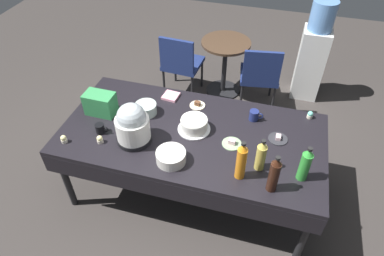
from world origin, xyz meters
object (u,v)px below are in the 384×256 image
soda_carton (100,104)px  maroon_chair_left (181,62)px  dessert_plate_charcoal (278,138)px  frosted_layer_cake (194,125)px  maroon_chair_right (260,74)px  round_cafe_table (225,58)px  ceramic_snack_bowl (171,157)px  glass_salad_bowl (146,109)px  soda_bottle_cola (274,175)px  potluck_table (192,138)px  soda_bottle_ginger_ale (261,155)px  dessert_plate_cream (197,105)px  dessert_plate_sage (232,143)px  soda_bottle_lime_soda (305,164)px  slow_cooker (132,125)px  soda_bottle_orange_juice (241,161)px  cupcake_cocoa (100,139)px  coffee_mug_black (100,128)px  coffee_mug_navy (254,115)px  water_cooler (313,54)px  cupcake_mint (310,115)px

soda_carton → maroon_chair_left: (0.29, 1.42, -0.36)m
dessert_plate_charcoal → frosted_layer_cake: bearing=-173.9°
maroon_chair_right → round_cafe_table: size_ratio=1.18×
frosted_layer_cake → ceramic_snack_bowl: frosted_layer_cake is taller
glass_salad_bowl → maroon_chair_right: 1.61m
soda_bottle_cola → maroon_chair_left: 2.28m
potluck_table → soda_carton: soda_carton is taller
potluck_table → maroon_chair_right: 1.52m
maroon_chair_left → maroon_chair_right: 0.97m
dessert_plate_charcoal → soda_bottle_ginger_ale: 0.39m
dessert_plate_cream → round_cafe_table: 1.34m
potluck_table → maroon_chair_right: (0.41, 1.45, -0.20)m
dessert_plate_sage → soda_bottle_cola: (0.35, -0.37, 0.14)m
dessert_plate_charcoal → round_cafe_table: 1.75m
glass_salad_bowl → soda_bottle_lime_soda: soda_bottle_lime_soda is taller
slow_cooker → soda_bottle_orange_juice: size_ratio=1.05×
soda_carton → dessert_plate_charcoal: bearing=4.0°
slow_cooker → soda_carton: (-0.42, 0.25, -0.07)m
cupcake_cocoa → coffee_mug_black: bearing=114.1°
coffee_mug_black → maroon_chair_right: (1.15, 1.66, -0.30)m
cupcake_cocoa → coffee_mug_navy: (1.16, 0.62, 0.02)m
cupcake_cocoa → soda_bottle_orange_juice: bearing=-2.1°
round_cafe_table → slow_cooker: bearing=-101.2°
slow_cooker → ceramic_snack_bowl: (0.36, -0.14, -0.12)m
slow_cooker → glass_salad_bowl: bearing=95.8°
frosted_layer_cake → cupcake_cocoa: bearing=-152.8°
soda_bottle_cola → coffee_mug_navy: (-0.23, 0.72, -0.11)m
dessert_plate_charcoal → maroon_chair_right: bearing=102.2°
dessert_plate_charcoal → potluck_table: bearing=-170.8°
slow_cooker → maroon_chair_left: (-0.13, 1.67, -0.43)m
glass_salad_bowl → maroon_chair_right: maroon_chair_right is taller
frosted_layer_cake → maroon_chair_left: (-0.56, 1.41, -0.31)m
dessert_plate_charcoal → maroon_chair_left: bearing=133.2°
soda_carton → slow_cooker: bearing=-29.8°
slow_cooker → water_cooler: bearing=56.6°
glass_salad_bowl → coffee_mug_black: (-0.27, -0.34, -0.01)m
potluck_table → coffee_mug_black: coffee_mug_black is taller
glass_salad_bowl → maroon_chair_left: maroon_chair_left is taller
frosted_layer_cake → soda_bottle_ginger_ale: (0.58, -0.28, 0.08)m
cupcake_cocoa → water_cooler: size_ratio=0.05×
dessert_plate_sage → cupcake_cocoa: (-1.03, -0.27, 0.02)m
slow_cooker → water_cooler: 2.57m
soda_bottle_ginger_ale → cupcake_mint: bearing=63.4°
ceramic_snack_bowl → maroon_chair_left: size_ratio=0.27×
cupcake_cocoa → soda_carton: 0.39m
cupcake_mint → cupcake_cocoa: bearing=-154.3°
cupcake_cocoa → frosted_layer_cake: bearing=27.2°
glass_salad_bowl → maroon_chair_right: size_ratio=0.22×
cupcake_mint → maroon_chair_left: (-1.50, 0.98, -0.29)m
frosted_layer_cake → cupcake_cocoa: frosted_layer_cake is taller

